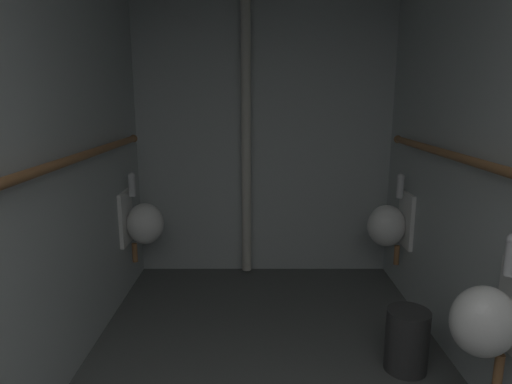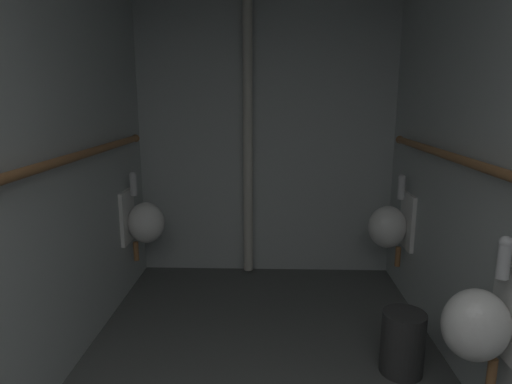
{
  "view_description": "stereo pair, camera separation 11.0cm",
  "coord_description": "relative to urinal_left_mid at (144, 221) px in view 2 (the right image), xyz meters",
  "views": [
    {
      "loc": [
        -0.07,
        0.25,
        1.62
      ],
      "look_at": [
        -0.06,
        3.32,
        0.95
      ],
      "focal_mm": 30.88,
      "sensor_mm": 36.0,
      "label": 1
    },
    {
      "loc": [
        0.04,
        0.25,
        1.62
      ],
      "look_at": [
        -0.06,
        3.32,
        0.95
      ],
      "focal_mm": 30.88,
      "sensor_mm": 36.0,
      "label": 2
    }
  ],
  "objects": [
    {
      "name": "urinal_left_mid",
      "position": [
        0.0,
        0.0,
        0.0
      ],
      "size": [
        0.32,
        0.3,
        0.76
      ],
      "color": "white"
    },
    {
      "name": "standpipe_back_wall",
      "position": [
        0.84,
        0.43,
        0.64
      ],
      "size": [
        0.08,
        0.08,
        2.45
      ],
      "primitive_type": "cylinder",
      "color": "beige",
      "rests_on": "ground"
    },
    {
      "name": "urinal_right_far",
      "position": [
        2.0,
        -0.06,
        0.0
      ],
      "size": [
        0.32,
        0.3,
        0.76
      ],
      "color": "white"
    },
    {
      "name": "urinal_right_mid",
      "position": [
        2.0,
        -1.6,
        0.0
      ],
      "size": [
        0.32,
        0.3,
        0.76
      ],
      "color": "white"
    },
    {
      "name": "wall_back",
      "position": [
        1.0,
        0.54,
        0.64
      ],
      "size": [
        2.42,
        0.06,
        2.5
      ],
      "primitive_type": "cube",
      "color": "#B0B8B6",
      "rests_on": "ground"
    },
    {
      "name": "waste_bin",
      "position": [
        1.83,
        -1.08,
        -0.42
      ],
      "size": [
        0.25,
        0.25,
        0.38
      ],
      "primitive_type": "cylinder",
      "color": "#2D2D2D",
      "rests_on": "ground"
    },
    {
      "name": "supply_pipe_left",
      "position": [
        -0.09,
        -1.59,
        0.66
      ],
      "size": [
        0.06,
        3.64,
        0.06
      ],
      "color": "#936038"
    }
  ]
}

